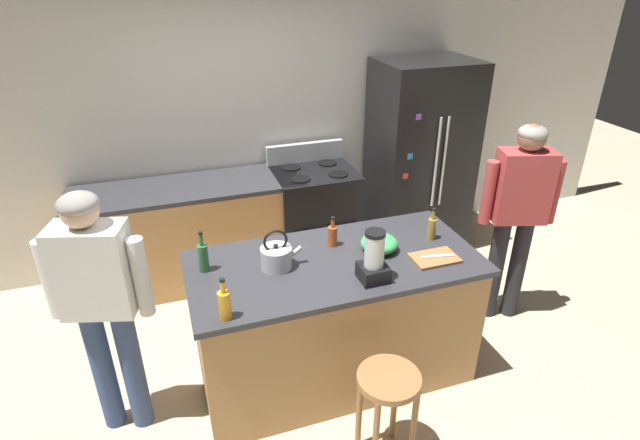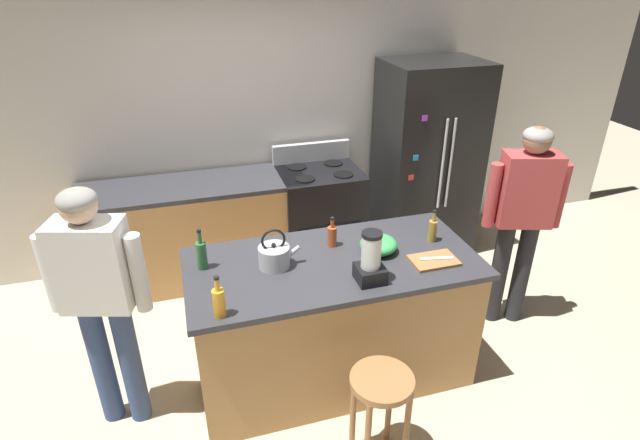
{
  "view_description": "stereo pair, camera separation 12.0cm",
  "coord_description": "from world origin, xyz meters",
  "px_view_note": "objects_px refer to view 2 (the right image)",
  "views": [
    {
      "loc": [
        -0.99,
        -2.61,
        2.69
      ],
      "look_at": [
        0.0,
        0.3,
        1.1
      ],
      "focal_mm": 28.29,
      "sensor_mm": 36.0,
      "label": 1
    },
    {
      "loc": [
        -0.87,
        -2.65,
        2.69
      ],
      "look_at": [
        0.0,
        0.3,
        1.1
      ],
      "focal_mm": 28.29,
      "sensor_mm": 36.0,
      "label": 2
    }
  ],
  "objects_px": {
    "bottle_cooking_sauce": "(332,235)",
    "cutting_board": "(434,261)",
    "blender_appliance": "(371,261)",
    "bottle_vinegar": "(433,230)",
    "refrigerator": "(427,161)",
    "person_by_sink_right": "(523,210)",
    "bottle_olive_oil": "(202,254)",
    "kitchen_island": "(332,319)",
    "stove_range": "(320,216)",
    "tea_kettle": "(274,256)",
    "bar_stool": "(381,397)",
    "bottle_soda": "(219,302)",
    "chef_knife": "(437,258)",
    "person_by_island_left": "(99,291)",
    "mixing_bowl": "(379,244)"
  },
  "relations": [
    {
      "from": "bottle_vinegar",
      "to": "bottle_olive_oil",
      "type": "distance_m",
      "value": 1.56
    },
    {
      "from": "tea_kettle",
      "to": "cutting_board",
      "type": "distance_m",
      "value": 1.03
    },
    {
      "from": "person_by_island_left",
      "to": "cutting_board",
      "type": "distance_m",
      "value": 2.05
    },
    {
      "from": "kitchen_island",
      "to": "chef_knife",
      "type": "xyz_separation_m",
      "value": [
        0.64,
        -0.2,
        0.49
      ]
    },
    {
      "from": "kitchen_island",
      "to": "bar_stool",
      "type": "distance_m",
      "value": 0.78
    },
    {
      "from": "bar_stool",
      "to": "tea_kettle",
      "type": "relative_size",
      "value": 2.36
    },
    {
      "from": "person_by_sink_right",
      "to": "bottle_soda",
      "type": "relative_size",
      "value": 6.48
    },
    {
      "from": "bottle_cooking_sauce",
      "to": "cutting_board",
      "type": "relative_size",
      "value": 0.72
    },
    {
      "from": "bottle_soda",
      "to": "cutting_board",
      "type": "xyz_separation_m",
      "value": [
        1.39,
        0.17,
        -0.08
      ]
    },
    {
      "from": "bar_stool",
      "to": "blender_appliance",
      "type": "distance_m",
      "value": 0.77
    },
    {
      "from": "person_by_island_left",
      "to": "person_by_sink_right",
      "type": "relative_size",
      "value": 0.99
    },
    {
      "from": "refrigerator",
      "to": "bottle_olive_oil",
      "type": "distance_m",
      "value": 2.63
    },
    {
      "from": "bottle_soda",
      "to": "bottle_olive_oil",
      "type": "relative_size",
      "value": 0.93
    },
    {
      "from": "kitchen_island",
      "to": "person_by_island_left",
      "type": "height_order",
      "value": "person_by_island_left"
    },
    {
      "from": "stove_range",
      "to": "cutting_board",
      "type": "distance_m",
      "value": 1.8
    },
    {
      "from": "person_by_island_left",
      "to": "bottle_olive_oil",
      "type": "bearing_deg",
      "value": 14.65
    },
    {
      "from": "kitchen_island",
      "to": "person_by_sink_right",
      "type": "xyz_separation_m",
      "value": [
        1.57,
        0.19,
        0.53
      ]
    },
    {
      "from": "stove_range",
      "to": "person_by_island_left",
      "type": "distance_m",
      "value": 2.4
    },
    {
      "from": "mixing_bowl",
      "to": "tea_kettle",
      "type": "xyz_separation_m",
      "value": [
        -0.7,
        0.02,
        0.02
      ]
    },
    {
      "from": "bottle_cooking_sauce",
      "to": "tea_kettle",
      "type": "distance_m",
      "value": 0.45
    },
    {
      "from": "bottle_vinegar",
      "to": "kitchen_island",
      "type": "bearing_deg",
      "value": -175.69
    },
    {
      "from": "bottle_cooking_sauce",
      "to": "cutting_board",
      "type": "xyz_separation_m",
      "value": [
        0.57,
        -0.39,
        -0.07
      ]
    },
    {
      "from": "person_by_sink_right",
      "to": "tea_kettle",
      "type": "xyz_separation_m",
      "value": [
        -1.95,
        -0.14,
        0.02
      ]
    },
    {
      "from": "bottle_soda",
      "to": "bottle_vinegar",
      "type": "bearing_deg",
      "value": 15.62
    },
    {
      "from": "bottle_cooking_sauce",
      "to": "chef_knife",
      "type": "relative_size",
      "value": 0.98
    },
    {
      "from": "blender_appliance",
      "to": "bottle_vinegar",
      "type": "bearing_deg",
      "value": 29.51
    },
    {
      "from": "bar_stool",
      "to": "chef_knife",
      "type": "bearing_deg",
      "value": 43.85
    },
    {
      "from": "mixing_bowl",
      "to": "bottle_soda",
      "type": "bearing_deg",
      "value": -160.43
    },
    {
      "from": "tea_kettle",
      "to": "stove_range",
      "type": "bearing_deg",
      "value": 63.61
    },
    {
      "from": "stove_range",
      "to": "tea_kettle",
      "type": "bearing_deg",
      "value": -116.39
    },
    {
      "from": "blender_appliance",
      "to": "bottle_cooking_sauce",
      "type": "distance_m",
      "value": 0.48
    },
    {
      "from": "stove_range",
      "to": "chef_knife",
      "type": "relative_size",
      "value": 5.13
    },
    {
      "from": "person_by_sink_right",
      "to": "bottle_soda",
      "type": "xyz_separation_m",
      "value": [
        -2.34,
        -0.55,
        0.03
      ]
    },
    {
      "from": "stove_range",
      "to": "blender_appliance",
      "type": "xyz_separation_m",
      "value": [
        -0.21,
        -1.8,
        0.6
      ]
    },
    {
      "from": "blender_appliance",
      "to": "kitchen_island",
      "type": "bearing_deg",
      "value": 117.55
    },
    {
      "from": "bottle_soda",
      "to": "chef_knife",
      "type": "xyz_separation_m",
      "value": [
        1.41,
        0.17,
        -0.07
      ]
    },
    {
      "from": "refrigerator",
      "to": "bar_stool",
      "type": "relative_size",
      "value": 2.91
    },
    {
      "from": "person_by_sink_right",
      "to": "bottle_vinegar",
      "type": "relative_size",
      "value": 7.02
    },
    {
      "from": "person_by_sink_right",
      "to": "bottle_cooking_sauce",
      "type": "height_order",
      "value": "person_by_sink_right"
    },
    {
      "from": "kitchen_island",
      "to": "bottle_soda",
      "type": "bearing_deg",
      "value": -154.56
    },
    {
      "from": "blender_appliance",
      "to": "cutting_board",
      "type": "relative_size",
      "value": 1.11
    },
    {
      "from": "refrigerator",
      "to": "blender_appliance",
      "type": "xyz_separation_m",
      "value": [
        -1.3,
        -1.78,
        0.14
      ]
    },
    {
      "from": "stove_range",
      "to": "bottle_olive_oil",
      "type": "distance_m",
      "value": 1.89
    },
    {
      "from": "person_by_island_left",
      "to": "bottle_cooking_sauce",
      "type": "height_order",
      "value": "person_by_island_left"
    },
    {
      "from": "bottle_olive_oil",
      "to": "chef_knife",
      "type": "bearing_deg",
      "value": -13.5
    },
    {
      "from": "kitchen_island",
      "to": "bottle_soda",
      "type": "relative_size",
      "value": 7.45
    },
    {
      "from": "refrigerator",
      "to": "person_by_sink_right",
      "type": "xyz_separation_m",
      "value": [
        0.13,
        -1.31,
        0.06
      ]
    },
    {
      "from": "refrigerator",
      "to": "mixing_bowl",
      "type": "distance_m",
      "value": 1.85
    },
    {
      "from": "blender_appliance",
      "to": "bottle_olive_oil",
      "type": "bearing_deg",
      "value": 155.83
    },
    {
      "from": "cutting_board",
      "to": "bar_stool",
      "type": "bearing_deg",
      "value": -135.19
    }
  ]
}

